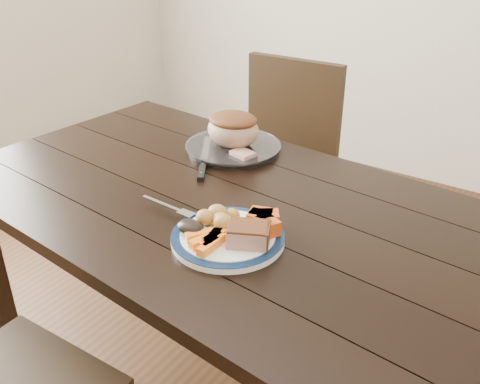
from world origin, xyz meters
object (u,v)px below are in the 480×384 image
Objects in this scene: dining_table at (221,226)px; pork_slice at (248,235)px; roast_joint at (233,130)px; carving_knife at (203,166)px; serving_platter at (233,148)px; chair_far at (279,161)px; fork at (171,208)px; dinner_plate at (228,238)px.

pork_slice is (0.21, -0.17, 0.13)m from dining_table.
pork_slice is at bearing -51.95° from roast_joint.
dining_table is 0.23m from carving_knife.
pork_slice is at bearing -51.95° from serving_platter.
roast_joint is (0.07, -0.45, 0.30)m from chair_far.
pork_slice is 0.53× the size of fork.
chair_far reaches higher than fork.
chair_far is 0.65m from carving_knife.
serving_platter is 0.45m from fork.
carving_knife is (-0.30, 0.30, -0.00)m from dinner_plate.
serving_platter is 1.73× the size of fork.
dining_table is 5.44× the size of serving_platter.
fork reaches higher than serving_platter.
dining_table is at bearing 130.69° from dinner_plate.
roast_joint is at bearing 106.40° from fork.
fork is at bearing 174.23° from pork_slice.
carving_knife is at bearing -91.22° from serving_platter.
dining_table is 0.78m from chair_far.
dining_table is 6.07× the size of dinner_plate.
pork_slice reaches higher than fork.
carving_knife is at bearing -91.22° from roast_joint.
serving_platter is at bearing 118.41° from dining_table.
pork_slice is at bearing 17.45° from carving_knife.
pork_slice is 0.26m from fork.
fork is (0.11, -0.44, 0.01)m from serving_platter.
serving_platter is 1.10× the size of carving_knife.
fork is at bearing 173.92° from dinner_plate.
chair_far is at bearing 104.34° from fork.
carving_knife is at bearing 140.34° from pork_slice.
pork_slice is (0.44, -0.91, 0.27)m from chair_far.
chair_far reaches higher than dining_table.
chair_far is 1.01m from dinner_plate.
dinner_plate is 1.55× the size of fork.
serving_platter reaches higher than dinner_plate.
dinner_plate is 1.58× the size of roast_joint.
serving_platter is 1.76× the size of roast_joint.
chair_far is 3.32× the size of carving_knife.
dinner_plate is 0.90× the size of serving_platter.
pork_slice is at bearing -4.76° from dinner_plate.
serving_platter is at bearing 145.89° from carving_knife.
dining_table is 9.40× the size of fork.
roast_joint is at bearing 128.05° from pork_slice.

